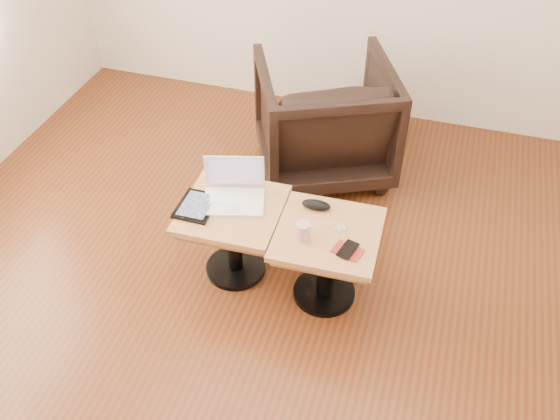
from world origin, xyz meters
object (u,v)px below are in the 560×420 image
(side_table_left, at_px, (233,224))
(laptop, at_px, (234,192))
(armchair, at_px, (324,119))
(side_table_right, at_px, (327,248))
(striped_cup, at_px, (303,231))

(side_table_left, bearing_deg, laptop, 97.73)
(laptop, bearing_deg, armchair, 60.80)
(side_table_right, bearing_deg, striped_cup, -145.57)
(side_table_left, relative_size, armchair, 0.63)
(armchair, bearing_deg, laptop, 51.56)
(side_table_left, xyz_separation_m, armchair, (0.24, 1.11, 0.03))
(side_table_left, relative_size, laptop, 1.44)
(side_table_left, xyz_separation_m, laptop, (-0.01, 0.07, 0.17))
(side_table_left, height_order, laptop, laptop)
(striped_cup, distance_m, armchair, 1.25)
(striped_cup, xyz_separation_m, armchair, (-0.19, 1.23, -0.14))
(side_table_left, relative_size, striped_cup, 5.63)
(striped_cup, relative_size, armchair, 0.11)
(striped_cup, bearing_deg, armchair, 98.65)
(laptop, xyz_separation_m, armchair, (0.25, 1.04, -0.13))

